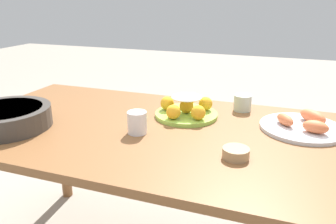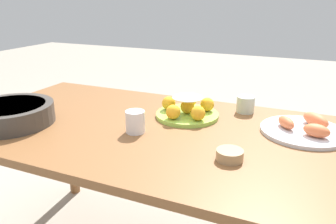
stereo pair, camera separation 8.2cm
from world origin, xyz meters
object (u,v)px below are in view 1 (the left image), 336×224
at_px(sauce_bowl, 236,153).
at_px(cup_near, 242,103).
at_px(serving_bowl, 6,117).
at_px(seafood_platter, 303,125).
at_px(cup_far, 137,122).
at_px(dining_table, 149,147).
at_px(cake_plate, 186,109).

bearing_deg(sauce_bowl, cup_near, -84.76).
relative_size(serving_bowl, seafood_platter, 1.08).
bearing_deg(cup_far, sauce_bowl, 168.35).
xyz_separation_m(seafood_platter, cup_far, (0.58, 0.24, 0.02)).
relative_size(dining_table, serving_bowl, 4.61).
xyz_separation_m(dining_table, cup_near, (-0.32, -0.32, 0.12)).
height_order(serving_bowl, cup_near, serving_bowl).
relative_size(cake_plate, serving_bowl, 0.78).
relative_size(cake_plate, seafood_platter, 0.85).
height_order(cake_plate, cup_near, cake_plate).
xyz_separation_m(cup_near, cup_far, (0.33, 0.39, 0.01)).
xyz_separation_m(serving_bowl, sauce_bowl, (-0.87, -0.04, -0.02)).
bearing_deg(cup_near, seafood_platter, 149.51).
bearing_deg(cup_far, cup_near, -130.37).
height_order(dining_table, cup_near, cup_near).
bearing_deg(cake_plate, cup_far, 62.85).
distance_m(dining_table, sauce_bowl, 0.40).
xyz_separation_m(cake_plate, cup_near, (-0.21, -0.16, 0.00)).
bearing_deg(cake_plate, cup_near, -143.50).
height_order(dining_table, cake_plate, cake_plate).
distance_m(dining_table, cup_far, 0.15).
height_order(seafood_platter, cup_near, cup_near).
height_order(sauce_bowl, seafood_platter, seafood_platter).
relative_size(dining_table, cup_far, 18.61).
distance_m(cake_plate, sauce_bowl, 0.40).
height_order(sauce_bowl, cup_near, cup_near).
bearing_deg(sauce_bowl, serving_bowl, 2.74).
relative_size(serving_bowl, cup_far, 4.04).
distance_m(cake_plate, cup_near, 0.26).
bearing_deg(dining_table, serving_bowl, 20.34).
distance_m(dining_table, cup_near, 0.47).
distance_m(cup_near, cup_far, 0.51).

